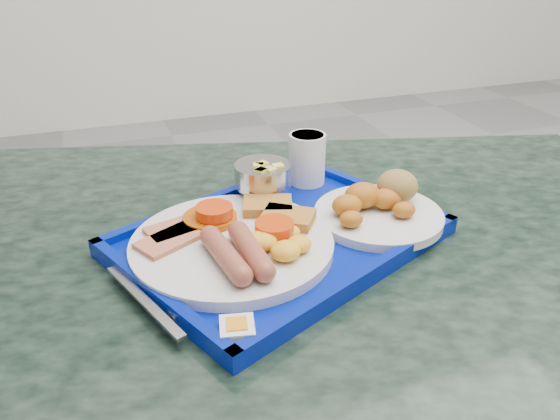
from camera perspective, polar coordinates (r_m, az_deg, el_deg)
name	(u,v)px	position (r m, az deg, el deg)	size (l,w,h in m)	color
table	(266,370)	(0.88, -1.43, -16.40)	(1.50, 1.18, 0.82)	gray
tray	(280,238)	(0.77, 0.00, -2.99)	(0.51, 0.46, 0.03)	#03168E
main_plate	(238,240)	(0.73, -4.37, -3.14)	(0.27, 0.27, 0.04)	silver
bread_plate	(379,206)	(0.82, 10.34, 0.46)	(0.19, 0.19, 0.06)	silver
fruit_bowl	(263,176)	(0.85, -1.80, 3.57)	(0.09, 0.09, 0.06)	#ADADAF
juice_cup	(307,157)	(0.91, 2.84, 5.55)	(0.06, 0.06, 0.09)	white
spoon	(162,264)	(0.72, -12.25, -5.54)	(0.05, 0.16, 0.01)	#ADADAF
knife	(144,300)	(0.66, -14.05, -9.10)	(0.01, 0.17, 0.00)	#ADADAF
jam_packet	(237,329)	(0.60, -4.50, -12.27)	(0.04, 0.04, 0.01)	white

